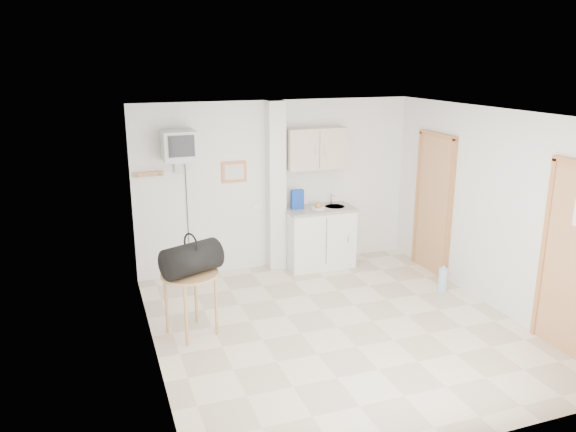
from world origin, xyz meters
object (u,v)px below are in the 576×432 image
object	(u,v)px
crt_television	(179,147)
water_bottle	(443,279)
duffel_bag	(192,259)
round_table	(190,281)

from	to	relation	value
crt_television	water_bottle	size ratio (longest dim) A/B	6.05
duffel_bag	water_bottle	distance (m)	3.52
water_bottle	crt_television	bearing A→B (deg)	155.25
crt_television	round_table	bearing A→B (deg)	-97.13
duffel_bag	water_bottle	xyz separation A→B (m)	(3.43, 0.14, -0.77)
crt_television	round_table	xyz separation A→B (m)	(-0.20, -1.60, -1.28)
round_table	duffel_bag	world-z (taller)	duffel_bag
crt_television	round_table	distance (m)	2.06
water_bottle	round_table	bearing A→B (deg)	-178.37
round_table	water_bottle	bearing A→B (deg)	1.63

